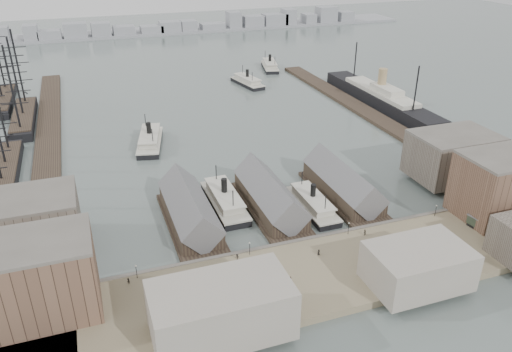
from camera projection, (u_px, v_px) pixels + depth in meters
name	position (u px, v px, depth m)	size (l,w,h in m)	color
ground	(290.00, 237.00, 146.02)	(900.00, 900.00, 0.00)	#505C59
quay	(321.00, 274.00, 128.69)	(180.00, 30.00, 2.00)	#7A6D52
seawall	(298.00, 243.00, 141.12)	(180.00, 1.20, 2.30)	#59544C
west_wharf	(48.00, 142.00, 209.66)	(10.00, 220.00, 1.60)	#2D231C
east_wharf	(364.00, 111.00, 245.15)	(10.00, 180.00, 1.60)	#2D231C
ferry_shed_west	(190.00, 211.00, 150.40)	(14.00, 42.00, 12.60)	#2D231C
ferry_shed_center	(270.00, 197.00, 158.22)	(14.00, 42.00, 12.60)	#2D231C
ferry_shed_east	(343.00, 184.00, 166.04)	(14.00, 42.00, 12.60)	#2D231C
warehouse_west_front	(21.00, 282.00, 109.95)	(32.00, 18.00, 18.00)	brown
warehouse_west_back	(30.00, 223.00, 136.17)	(26.00, 20.00, 14.00)	#60564C
warehouse_east_front	(508.00, 185.00, 150.65)	(30.00, 18.00, 19.00)	brown
warehouse_east_back	(453.00, 156.00, 174.94)	(28.00, 20.00, 15.00)	#60564C
street_bldg_center	(418.00, 266.00, 121.91)	(24.00, 16.00, 10.00)	gray
street_bldg_west	(221.00, 309.00, 106.43)	(30.00, 16.00, 12.00)	gray
lamp_post_far_w	(136.00, 269.00, 124.48)	(0.44, 0.44, 3.92)	black
lamp_post_near_w	(250.00, 246.00, 133.51)	(0.44, 0.44, 3.92)	black
lamp_post_near_e	(349.00, 226.00, 142.54)	(0.44, 0.44, 3.92)	black
lamp_post_far_e	(436.00, 209.00, 151.56)	(0.44, 0.44, 3.92)	black
far_shore	(134.00, 30.00, 425.86)	(500.00, 40.00, 15.72)	gray
ferry_docked_west	(225.00, 200.00, 161.09)	(8.89, 29.64, 10.59)	black
ferry_docked_east	(312.00, 203.00, 159.59)	(7.97, 26.58, 9.49)	black
ferry_open_near	(150.00, 140.00, 206.99)	(15.43, 31.22, 10.71)	black
ferry_open_mid	(247.00, 81.00, 288.06)	(13.21, 28.21, 9.70)	black
ferry_open_far	(270.00, 65.00, 321.39)	(14.54, 29.08, 9.97)	black
sailing_ship_near	(4.00, 173.00, 178.17)	(8.95, 61.64, 36.78)	black
sailing_ship_mid	(24.00, 116.00, 232.31)	(9.57, 55.31, 39.35)	black
sailing_ship_far	(3.00, 99.00, 255.62)	(9.57, 53.14, 39.32)	black
ocean_steamer	(380.00, 97.00, 254.95)	(12.76, 93.23, 18.65)	black
tram	(483.00, 226.00, 144.21)	(4.21, 10.52, 3.64)	black
horse_cart_left	(164.00, 289.00, 120.69)	(4.27, 4.19, 1.55)	black
horse_cart_center	(284.00, 280.00, 123.53)	(4.98, 1.82, 1.63)	black
horse_cart_right	(409.00, 261.00, 130.66)	(4.79, 2.95, 1.53)	black
pedestrian_0	(128.00, 281.00, 123.22)	(0.66, 0.48, 1.80)	black
pedestrian_1	(189.00, 291.00, 119.80)	(0.83, 0.65, 1.70)	black
pedestrian_2	(237.00, 257.00, 132.33)	(1.10, 0.63, 1.71)	black
pedestrian_3	(261.00, 296.00, 117.94)	(1.07, 0.44, 1.82)	black
pedestrian_4	(319.00, 252.00, 134.24)	(0.82, 0.54, 1.69)	black
pedestrian_5	(372.00, 263.00, 129.65)	(0.65, 0.47, 1.77)	black
pedestrian_6	(365.00, 232.00, 142.96)	(0.86, 0.67, 1.76)	black
pedestrian_7	(450.00, 246.00, 136.86)	(1.14, 0.66, 1.77)	black
pedestrian_8	(424.00, 233.00, 142.86)	(0.95, 0.39, 1.62)	black
pedestrian_9	(494.00, 231.00, 143.60)	(0.82, 0.53, 1.68)	black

